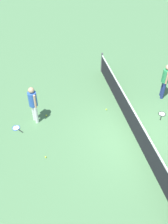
# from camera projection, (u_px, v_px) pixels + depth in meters

# --- Properties ---
(ground_plane) EXTENTS (40.00, 40.00, 0.00)m
(ground_plane) POSITION_uv_depth(u_px,v_px,m) (135.00, 137.00, 9.93)
(ground_plane) COLOR #4C7A4C
(court_net) EXTENTS (10.09, 0.09, 1.07)m
(court_net) POSITION_uv_depth(u_px,v_px,m) (137.00, 128.00, 9.60)
(court_net) COLOR #4C4C51
(court_net) RESTS_ON ground_plane
(player_near_side) EXTENTS (0.51, 0.45, 1.70)m
(player_near_side) POSITION_uv_depth(u_px,v_px,m) (33.00, 102.00, 9.99)
(player_near_side) COLOR white
(player_near_side) RESTS_ON ground_plane
(player_far_side) EXTENTS (0.52, 0.42, 1.70)m
(player_far_side) POSITION_uv_depth(u_px,v_px,m) (165.00, 79.00, 11.25)
(player_far_side) COLOR navy
(player_far_side) RESTS_ON ground_plane
(tennis_racket_near_player) EXTENTS (0.56, 0.50, 0.03)m
(tennis_racket_near_player) POSITION_uv_depth(u_px,v_px,m) (17.00, 128.00, 10.29)
(tennis_racket_near_player) COLOR blue
(tennis_racket_near_player) RESTS_ON ground_plane
(tennis_racket_far_player) EXTENTS (0.57, 0.48, 0.03)m
(tennis_racket_far_player) POSITION_uv_depth(u_px,v_px,m) (162.00, 114.00, 10.94)
(tennis_racket_far_player) COLOR black
(tennis_racket_far_player) RESTS_ON ground_plane
(tennis_ball_by_net) EXTENTS (0.07, 0.07, 0.07)m
(tennis_ball_by_net) POSITION_uv_depth(u_px,v_px,m) (46.00, 157.00, 9.14)
(tennis_ball_by_net) COLOR #C6E033
(tennis_ball_by_net) RESTS_ON ground_plane
(tennis_ball_midcourt) EXTENTS (0.07, 0.07, 0.07)m
(tennis_ball_midcourt) POSITION_uv_depth(u_px,v_px,m) (46.00, 115.00, 10.85)
(tennis_ball_midcourt) COLOR #C6E033
(tennis_ball_midcourt) RESTS_ON ground_plane
(tennis_ball_stray_left) EXTENTS (0.07, 0.07, 0.07)m
(tennis_ball_stray_left) POSITION_uv_depth(u_px,v_px,m) (106.00, 109.00, 11.15)
(tennis_ball_stray_left) COLOR #C6E033
(tennis_ball_stray_left) RESTS_ON ground_plane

